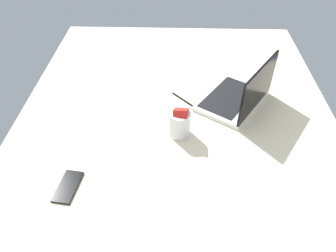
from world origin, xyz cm
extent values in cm
cube|color=beige|center=(0.00, 0.00, 9.00)|extent=(180.00, 140.00, 18.00)
cube|color=silver|center=(-13.08, 25.77, 19.00)|extent=(40.22, 37.47, 2.00)
cube|color=black|center=(-13.92, 24.52, 20.20)|extent=(33.56, 30.25, 0.40)
cube|color=black|center=(-6.97, 34.91, 30.50)|extent=(27.98, 19.18, 21.00)
cylinder|color=silver|center=(9.42, 1.49, 23.50)|extent=(9.00, 9.00, 11.00)
cube|color=red|center=(7.20, 0.78, 21.51)|extent=(6.68, 7.30, 5.30)
cube|color=red|center=(8.40, 0.41, 24.12)|extent=(4.93, 5.40, 4.99)
cube|color=yellow|center=(9.45, 1.32, 26.73)|extent=(6.07, 5.74, 5.71)
cube|color=red|center=(9.65, 1.94, 29.34)|extent=(6.64, 6.51, 5.40)
cube|color=black|center=(38.45, -37.58, 18.40)|extent=(14.79, 8.64, 0.80)
cube|color=black|center=(-12.47, 4.01, 18.30)|extent=(12.68, 12.21, 0.60)
camera|label=1|loc=(107.28, -0.34, 110.23)|focal=34.44mm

